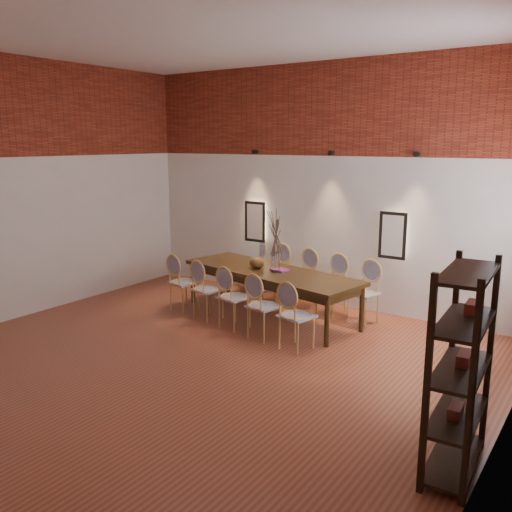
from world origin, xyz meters
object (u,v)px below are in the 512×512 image
Objects in this scene: chair_far_e at (363,293)px; shelving_rack at (460,370)px; bowl at (257,263)px; dining_table at (270,293)px; chair_far_c at (302,279)px; chair_near_b at (208,289)px; chair_near_e at (297,316)px; chair_near_a at (184,282)px; chair_far_b at (275,273)px; chair_near_d at (264,306)px; chair_near_c at (234,297)px; chair_far_d at (331,286)px; chair_far_a at (251,267)px; book at (279,270)px; vase at (275,262)px.

chair_far_e is 0.52× the size of shelving_rack.
shelving_rack reaches higher than bowl.
dining_table is 3.25× the size of chair_far_c.
chair_near_e is at bearing 0.00° from chair_near_b.
chair_near_a is 1.66m from chair_far_b.
chair_near_a and chair_near_d have the same top height.
chair_near_c reaches higher than dining_table.
chair_far_c is at bearing 131.63° from shelving_rack.
shelving_rack is (2.47, -1.57, 0.43)m from chair_near_e.
chair_near_a is 1.00× the size of chair_far_b.
shelving_rack reaches higher than chair_near_a.
chair_near_e is 1.00× the size of chair_far_c.
dining_table is at bearing 128.41° from chair_near_d.
chair_far_b is 3.92× the size of bowl.
chair_near_c is at bearing 111.62° from chair_far_b.
chair_far_b and chair_far_d have the same top height.
chair_far_c is 3.92× the size of bowl.
chair_near_e is at bearing 90.00° from chair_far_e.
chair_far_b is at bearing 0.00° from chair_far_e.
chair_near_d is (1.20, -0.23, 0.00)m from chair_near_b.
chair_far_a reaches higher than bowl.
chair_near_e is at bearing 111.62° from chair_far_d.
chair_far_a is 3.62× the size of book.
chair_near_c is 3.62× the size of book.
bowl is at bearing 177.41° from vase.
vase is 1.15× the size of book.
chair_near_a is 1.54m from chair_far_a.
chair_near_e is 1.68m from bowl.
chair_near_a is 0.52× the size of shelving_rack.
vase is (-0.96, 0.96, 0.43)m from chair_near_e.
chair_near_c is 1.54m from chair_far_c.
chair_far_e is at bearing 21.73° from book.
chair_near_b is at bearing 151.90° from shelving_rack.
chair_far_d is at bearing 51.59° from dining_table.
chair_near_b and chair_far_c have the same top height.
chair_far_c is (0.28, 1.52, 0.00)m from chair_near_c.
shelving_rack reaches higher than chair_near_c.
chair_far_c is (0.89, 1.40, 0.00)m from chair_near_b.
chair_far_b is at bearing 135.33° from shelving_rack.
dining_table is 0.53m from bowl.
dining_table is 12.74× the size of bowl.
chair_near_c is at bearing 149.90° from shelving_rack.
bowl is (-0.36, 0.02, -0.06)m from vase.
chair_near_b is 1.66m from chair_far_a.
book is at bearing 32.17° from chair_near_a.
chair_near_d is 1.66m from chair_far_c.
chair_far_c is 0.52× the size of shelving_rack.
chair_near_a is 1.97m from chair_far_c.
vase is (0.85, 0.63, 0.43)m from chair_near_b.
chair_far_d is at bearing 68.38° from chair_near_c.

